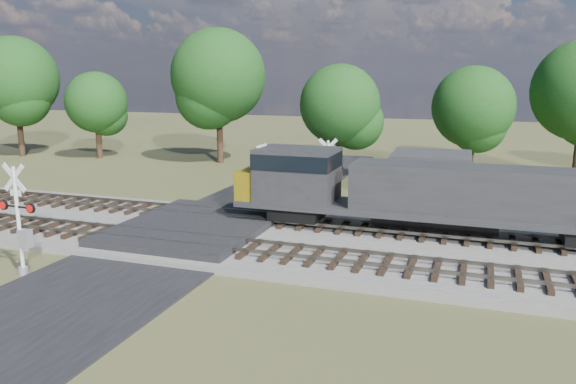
% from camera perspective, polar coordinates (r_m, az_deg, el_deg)
% --- Properties ---
extents(ground, '(160.00, 160.00, 0.00)m').
position_cam_1_polar(ground, '(28.37, -9.79, -4.50)').
color(ground, '#434927').
rests_on(ground, ground).
extents(ballast_bed, '(140.00, 10.00, 0.30)m').
position_cam_1_polar(ballast_bed, '(25.69, 10.83, -5.93)').
color(ballast_bed, gray).
rests_on(ballast_bed, ground).
extents(road, '(7.00, 60.00, 0.08)m').
position_cam_1_polar(road, '(28.36, -9.79, -4.43)').
color(road, black).
rests_on(road, ground).
extents(crossing_panel, '(7.00, 9.00, 0.62)m').
position_cam_1_polar(crossing_panel, '(28.71, -9.33, -3.64)').
color(crossing_panel, '#262628').
rests_on(crossing_panel, ground).
extents(track_near, '(140.00, 2.60, 0.33)m').
position_cam_1_polar(track_near, '(25.18, -5.76, -5.52)').
color(track_near, black).
rests_on(track_near, ballast_bed).
extents(track_far, '(140.00, 2.60, 0.33)m').
position_cam_1_polar(track_far, '(29.61, -1.70, -2.81)').
color(track_far, black).
rests_on(track_far, ballast_bed).
extents(crossing_signal_near, '(1.83, 0.40, 4.54)m').
position_cam_1_polar(crossing_signal_near, '(24.64, -25.49, -3.45)').
color(crossing_signal_near, silver).
rests_on(crossing_signal_near, ground).
extents(crossing_signal_far, '(1.76, 0.41, 4.38)m').
position_cam_1_polar(crossing_signal_far, '(32.32, 3.87, 0.98)').
color(crossing_signal_far, silver).
rests_on(crossing_signal_far, ground).
extents(equipment_shed, '(4.82, 4.82, 3.19)m').
position_cam_1_polar(equipment_shed, '(35.82, 14.28, 1.37)').
color(equipment_shed, '#43251C').
rests_on(equipment_shed, ground).
extents(treeline, '(82.47, 11.38, 11.98)m').
position_cam_1_polar(treeline, '(44.92, 8.28, 10.35)').
color(treeline, black).
rests_on(treeline, ground).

